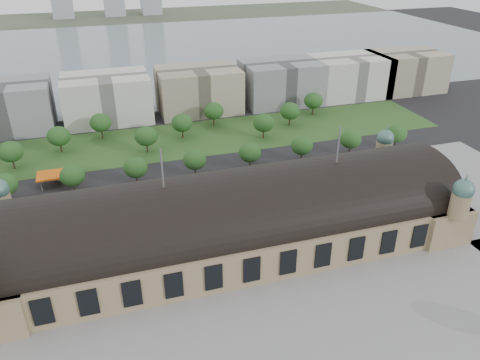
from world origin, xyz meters
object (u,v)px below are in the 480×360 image
object	(u,v)px
parked_car_1	(56,239)
parked_car_6	(132,223)
petrol_station	(59,174)
parked_car_5	(95,229)
bus_west	(211,203)
bus_east	(307,184)
traffic_car_5	(305,177)
traffic_car_3	(93,195)
traffic_car_6	(369,168)
bus_mid	(211,202)
traffic_car_4	(204,193)
parked_car_2	(25,237)
parked_car_3	(62,232)
parked_car_4	(53,235)

from	to	relation	value
parked_car_1	parked_car_6	world-z (taller)	parked_car_6
petrol_station	parked_car_5	bearing A→B (deg)	-73.66
bus_west	bus_east	size ratio (longest dim) A/B	0.85
traffic_car_5	bus_west	size ratio (longest dim) A/B	0.39
traffic_car_5	parked_car_6	distance (m)	73.50
bus_east	traffic_car_3	bearing A→B (deg)	72.28
traffic_car_6	bus_mid	world-z (taller)	bus_mid
traffic_car_4	parked_car_5	world-z (taller)	traffic_car_4
parked_car_2	parked_car_1	bearing A→B (deg)	34.01
traffic_car_5	parked_car_1	distance (m)	98.27
traffic_car_6	parked_car_1	size ratio (longest dim) A/B	1.04
parked_car_3	bus_west	world-z (taller)	bus_west
traffic_car_6	parked_car_2	xyz separation A→B (m)	(-136.29, -11.93, 0.08)
petrol_station	traffic_car_3	world-z (taller)	petrol_station
parked_car_1	bus_mid	size ratio (longest dim) A/B	0.34
parked_car_4	parked_car_5	world-z (taller)	parked_car_5
traffic_car_6	parked_car_2	distance (m)	136.81
traffic_car_3	traffic_car_5	distance (m)	84.89
parked_car_2	parked_car_4	world-z (taller)	parked_car_2
parked_car_1	parked_car_3	distance (m)	4.37
parked_car_6	parked_car_2	bearing A→B (deg)	-126.15
traffic_car_3	traffic_car_5	size ratio (longest dim) A/B	0.99
bus_east	traffic_car_6	bearing A→B (deg)	-82.37
traffic_car_4	parked_car_5	distance (m)	43.35
traffic_car_5	parked_car_3	distance (m)	95.96
traffic_car_3	parked_car_2	distance (m)	31.92
parked_car_3	petrol_station	bearing A→B (deg)	158.24
traffic_car_4	parked_car_4	size ratio (longest dim) A/B	0.98
bus_west	bus_east	bearing A→B (deg)	-87.66
bus_mid	bus_east	distance (m)	39.93
petrol_station	bus_mid	size ratio (longest dim) A/B	1.04
parked_car_5	bus_west	size ratio (longest dim) A/B	0.42
parked_car_4	parked_car_6	bearing A→B (deg)	55.07
traffic_car_5	parked_car_2	size ratio (longest dim) A/B	0.89
petrol_station	parked_car_6	bearing A→B (deg)	-59.78
traffic_car_3	bus_west	world-z (taller)	bus_west
petrol_station	traffic_car_6	size ratio (longest dim) A/B	2.92
parked_car_2	parked_car_4	bearing A→B (deg)	49.54
traffic_car_4	bus_west	world-z (taller)	bus_west
petrol_station	traffic_car_4	world-z (taller)	petrol_station
petrol_station	traffic_car_5	xyz separation A→B (m)	(96.70, -28.17, -2.20)
parked_car_6	traffic_car_6	bearing A→B (deg)	64.61
traffic_car_5	parked_car_1	bearing A→B (deg)	98.57
traffic_car_5	traffic_car_3	bearing A→B (deg)	81.97
parked_car_5	parked_car_6	xyz separation A→B (m)	(12.28, -0.32, 0.13)
traffic_car_6	parked_car_4	bearing A→B (deg)	-80.27
parked_car_1	parked_car_2	world-z (taller)	parked_car_2
parked_car_1	bus_east	distance (m)	94.55
traffic_car_4	parked_car_6	world-z (taller)	parked_car_6
petrol_station	parked_car_2	bearing A→B (deg)	-103.90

